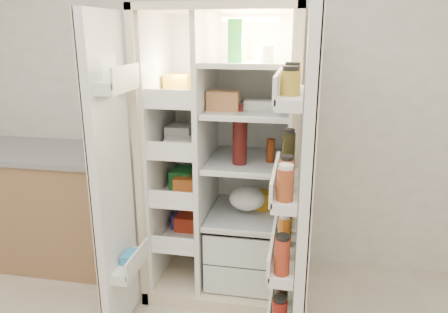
# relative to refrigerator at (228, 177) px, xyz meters

# --- Properties ---
(wall_back) EXTENTS (4.00, 0.02, 2.70)m
(wall_back) POSITION_rel_refrigerator_xyz_m (-0.05, 0.35, 0.61)
(wall_back) COLOR white
(wall_back) RESTS_ON floor
(refrigerator) EXTENTS (0.92, 0.70, 1.80)m
(refrigerator) POSITION_rel_refrigerator_xyz_m (0.00, 0.00, 0.00)
(refrigerator) COLOR beige
(refrigerator) RESTS_ON floor
(freezer_door) EXTENTS (0.15, 0.40, 1.72)m
(freezer_door) POSITION_rel_refrigerator_xyz_m (-0.51, -0.60, 0.15)
(freezer_door) COLOR white
(freezer_door) RESTS_ON floor
(fridge_door) EXTENTS (0.17, 0.58, 1.72)m
(fridge_door) POSITION_rel_refrigerator_xyz_m (0.47, -0.70, 0.13)
(fridge_door) COLOR white
(fridge_door) RESTS_ON floor
(kitchen_counter) EXTENTS (1.17, 0.62, 0.85)m
(kitchen_counter) POSITION_rel_refrigerator_xyz_m (-1.40, 0.03, -0.32)
(kitchen_counter) COLOR #8E6247
(kitchen_counter) RESTS_ON floor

